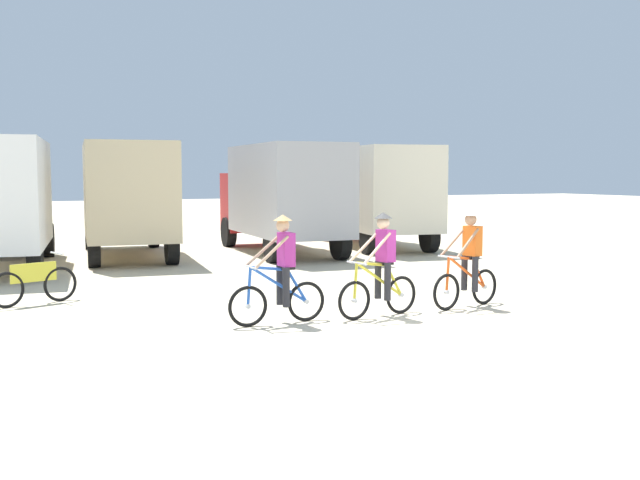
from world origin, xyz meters
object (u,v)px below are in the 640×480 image
object	(u,v)px
box_truck_tan_camper	(127,194)
box_truck_grey_hauler	(282,193)
box_truck_cream_rv	(375,192)
cyclist_cowboy_hat	(381,269)
cyclist_near_camera	(468,262)
bicycle_spare	(34,284)
cyclist_orange_shirt	(281,273)

from	to	relation	value
box_truck_tan_camper	box_truck_grey_hauler	distance (m)	4.68
box_truck_cream_rv	cyclist_cowboy_hat	distance (m)	12.51
cyclist_cowboy_hat	cyclist_near_camera	xyz separation A→B (m)	(1.94, 0.10, 0.00)
box_truck_grey_hauler	bicycle_spare	xyz separation A→B (m)	(-7.76, -6.40, -1.48)
box_truck_tan_camper	bicycle_spare	xyz separation A→B (m)	(-3.19, -7.42, -1.48)
box_truck_tan_camper	cyclist_orange_shirt	size ratio (longest dim) A/B	3.84
box_truck_grey_hauler	cyclist_near_camera	xyz separation A→B (m)	(-0.45, -10.15, -1.03)
box_truck_tan_camper	box_truck_grey_hauler	bearing A→B (deg)	-12.62
box_truck_grey_hauler	box_truck_cream_rv	xyz separation A→B (m)	(3.67, 0.65, 0.00)
cyclist_cowboy_hat	box_truck_grey_hauler	bearing A→B (deg)	76.88
cyclist_near_camera	box_truck_cream_rv	bearing A→B (deg)	69.09
box_truck_cream_rv	cyclist_orange_shirt	bearing A→B (deg)	-126.29
cyclist_cowboy_hat	bicycle_spare	size ratio (longest dim) A/B	1.10
cyclist_orange_shirt	cyclist_near_camera	distance (m)	3.75
box_truck_tan_camper	cyclist_orange_shirt	bearing A→B (deg)	-88.13
cyclist_orange_shirt	cyclist_cowboy_hat	bearing A→B (deg)	-5.37
box_truck_grey_hauler	bicycle_spare	size ratio (longest dim) A/B	4.19
cyclist_near_camera	bicycle_spare	bearing A→B (deg)	152.82
box_truck_grey_hauler	cyclist_near_camera	bearing A→B (deg)	-92.55
box_truck_cream_rv	cyclist_cowboy_hat	size ratio (longest dim) A/B	3.87
box_truck_tan_camper	cyclist_orange_shirt	world-z (taller)	box_truck_tan_camper
cyclist_orange_shirt	cyclist_cowboy_hat	world-z (taller)	same
cyclist_orange_shirt	bicycle_spare	bearing A→B (deg)	133.96
box_truck_grey_hauler	box_truck_tan_camper	bearing A→B (deg)	167.38
cyclist_near_camera	box_truck_grey_hauler	bearing A→B (deg)	87.45
box_truck_tan_camper	box_truck_grey_hauler	size ratio (longest dim) A/B	1.01
box_truck_grey_hauler	box_truck_cream_rv	world-z (taller)	same
cyclist_orange_shirt	box_truck_cream_rv	bearing A→B (deg)	53.71
bicycle_spare	box_truck_tan_camper	bearing A→B (deg)	66.72
box_truck_cream_rv	bicycle_spare	xyz separation A→B (m)	(-11.43, -7.04, -1.48)
box_truck_tan_camper	box_truck_cream_rv	world-z (taller)	same
box_truck_tan_camper	bicycle_spare	size ratio (longest dim) A/B	4.24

